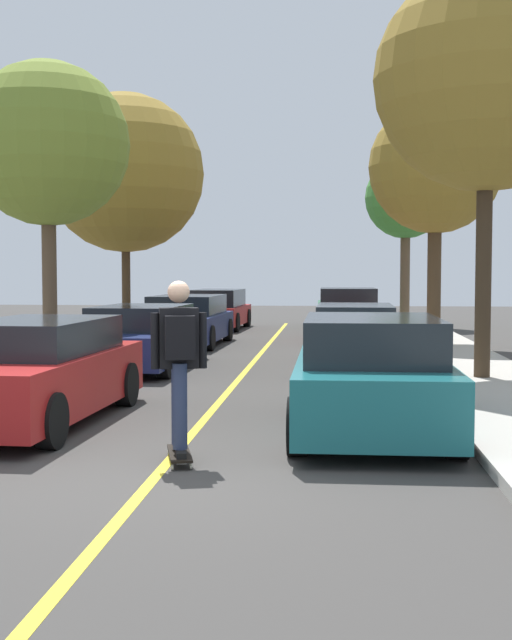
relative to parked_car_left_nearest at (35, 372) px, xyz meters
The scene contains 18 objects.
ground 3.36m from the parked_car_left_nearest, 48.63° to the right, with size 80.00×80.00×0.00m, color #3D3A38.
center_line 2.74m from the parked_car_left_nearest, 35.04° to the left, with size 0.12×39.20×0.01m, color gold.
parked_car_left_nearest is the anchor object (origin of this frame).
parked_car_left_near 6.12m from the parked_car_left_nearest, 90.00° to the left, with size 2.09×4.54×1.29m.
parked_car_left_far 11.57m from the parked_car_left_nearest, 90.00° to the left, with size 2.11×4.43×1.34m.
parked_car_left_farthest 17.78m from the parked_car_left_nearest, 90.01° to the left, with size 1.98×4.16×1.37m.
parked_car_right_nearest 4.37m from the parked_car_left_nearest, ahead, with size 1.91×4.14×1.43m.
parked_car_right_near 7.85m from the parked_car_left_nearest, 56.26° to the left, with size 1.90×4.55×1.30m.
parked_car_right_far 14.33m from the parked_car_left_nearest, 72.30° to the left, with size 1.91×4.14×1.51m.
parked_car_right_farthest 19.71m from the parked_car_left_nearest, 77.23° to the left, with size 2.06×4.68×1.33m.
street_tree_left_nearest 8.20m from the parked_car_left_nearest, 107.47° to the left, with size 3.48×3.48×6.29m.
street_tree_left_near 14.32m from the parked_car_left_nearest, 99.03° to the left, with size 4.64×4.64×7.04m.
street_tree_right_nearest 9.03m from the parked_car_left_nearest, 33.13° to the left, with size 3.87×3.87×7.09m.
street_tree_right_near 13.50m from the parked_car_left_nearest, 59.75° to the left, with size 3.40×3.40×6.21m.
street_tree_right_far 20.98m from the parked_car_left_nearest, 71.61° to the left, with size 2.89×2.89×5.91m.
fire_hydrant 4.55m from the parked_car_left_nearest, 109.28° to the left, with size 0.20×0.20×0.70m.
skateboard 3.14m from the parked_car_left_nearest, 41.92° to the right, with size 0.42×0.87×0.10m.
skateboarder 3.15m from the parked_car_left_nearest, 42.26° to the right, with size 0.58×0.70×1.79m.
Camera 1 is at (1.68, -8.04, 1.99)m, focal length 46.64 mm.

